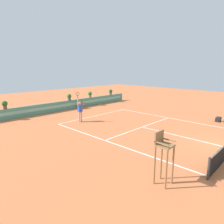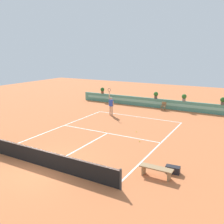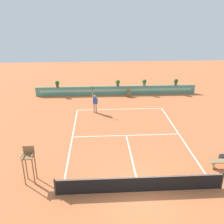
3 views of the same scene
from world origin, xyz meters
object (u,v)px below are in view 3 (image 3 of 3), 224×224
(potted_plant_far_right, at_px, (176,82))
(ball_kid_chair, at_px, (129,92))
(tennis_player, at_px, (95,102))
(tennis_ball_near_baseline, at_px, (146,127))
(tennis_ball_mid_court, at_px, (121,134))
(potted_plant_right, at_px, (144,82))
(tennis_ball_by_sideline, at_px, (164,137))
(bench_courtside, at_px, (223,162))
(potted_plant_centre, at_px, (118,83))
(umpire_chair, at_px, (29,160))
(potted_plant_far_left, at_px, (57,84))

(potted_plant_far_right, bearing_deg, ball_kid_chair, -172.36)
(tennis_player, xyz_separation_m, potted_plant_far_right, (9.14, 5.24, 0.36))
(tennis_ball_near_baseline, xyz_separation_m, tennis_ball_mid_court, (-2.16, -1.10, 0.00))
(tennis_ball_near_baseline, height_order, potted_plant_right, potted_plant_right)
(tennis_player, bearing_deg, tennis_ball_by_sideline, -45.31)
(tennis_player, xyz_separation_m, tennis_ball_mid_court, (2.01, -4.56, -1.02))
(bench_courtside, distance_m, potted_plant_centre, 15.48)
(ball_kid_chair, height_order, tennis_ball_near_baseline, ball_kid_chair)
(umpire_chair, relative_size, bench_courtside, 1.34)
(umpire_chair, relative_size, potted_plant_far_right, 2.96)
(tennis_ball_near_baseline, distance_m, tennis_ball_mid_court, 2.42)
(bench_courtside, distance_m, potted_plant_right, 14.74)
(tennis_ball_near_baseline, height_order, potted_plant_far_left, potted_plant_far_left)
(tennis_ball_near_baseline, bearing_deg, tennis_ball_by_sideline, -60.23)
(umpire_chair, height_order, bench_courtside, umpire_chair)
(bench_courtside, bearing_deg, potted_plant_far_right, 84.60)
(ball_kid_chair, relative_size, bench_courtside, 0.53)
(tennis_ball_by_sideline, bearing_deg, potted_plant_right, 88.13)
(bench_courtside, height_order, potted_plant_right, potted_plant_right)
(umpire_chair, xyz_separation_m, potted_plant_right, (9.08, 15.13, 0.07))
(tennis_ball_by_sideline, bearing_deg, tennis_ball_near_baseline, 119.77)
(umpire_chair, distance_m, bench_courtside, 11.37)
(umpire_chair, xyz_separation_m, tennis_player, (3.54, 9.88, -0.29))
(potted_plant_far_right, bearing_deg, bench_courtside, -95.40)
(umpire_chair, distance_m, tennis_ball_mid_court, 7.81)
(tennis_player, height_order, tennis_ball_near_baseline, tennis_player)
(umpire_chair, distance_m, potted_plant_right, 17.64)
(ball_kid_chair, bearing_deg, potted_plant_far_right, 7.64)
(tennis_ball_by_sideline, bearing_deg, potted_plant_far_left, 131.72)
(tennis_ball_near_baseline, height_order, potted_plant_centre, potted_plant_centre)
(umpire_chair, relative_size, tennis_ball_near_baseline, 31.47)
(tennis_player, distance_m, potted_plant_far_right, 10.54)
(potted_plant_right, relative_size, potted_plant_far_left, 1.00)
(umpire_chair, distance_m, tennis_ball_near_baseline, 10.12)
(ball_kid_chair, relative_size, potted_plant_centre, 1.17)
(potted_plant_far_right, xyz_separation_m, potted_plant_centre, (-6.60, 0.00, 0.00))
(potted_plant_right, bearing_deg, tennis_ball_near_baseline, -98.90)
(potted_plant_far_right, bearing_deg, tennis_player, -150.17)
(bench_courtside, xyz_separation_m, potted_plant_centre, (-5.22, 14.54, 1.04))
(tennis_ball_by_sideline, distance_m, potted_plant_far_right, 11.29)
(tennis_player, relative_size, potted_plant_centre, 3.57)
(tennis_ball_near_baseline, distance_m, tennis_ball_by_sideline, 2.05)
(ball_kid_chair, height_order, bench_courtside, ball_kid_chair)
(ball_kid_chair, relative_size, potted_plant_far_left, 1.17)
(umpire_chair, relative_size, potted_plant_right, 2.96)
(tennis_ball_by_sideline, distance_m, potted_plant_far_left, 14.12)
(bench_courtside, relative_size, potted_plant_right, 2.21)
(bench_courtside, xyz_separation_m, potted_plant_right, (-2.23, 14.54, 1.04))
(tennis_ball_near_baseline, xyz_separation_m, potted_plant_far_right, (4.97, 8.70, 1.38))
(umpire_chair, relative_size, tennis_player, 0.83)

